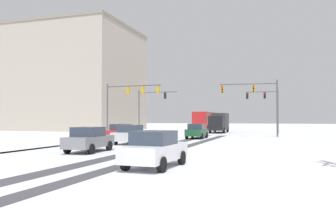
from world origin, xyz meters
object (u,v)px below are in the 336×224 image
at_px(car_red_second, 121,132).
at_px(box_truck_delivery, 219,122).
at_px(traffic_signal_near_left, 128,97).
at_px(car_dark_green_lead, 197,131).
at_px(office_building_far_left_block, 78,80).
at_px(traffic_signal_near_right, 256,96).
at_px(car_grey_fourth, 89,139).
at_px(bus_oncoming, 205,120).
at_px(traffic_signal_far_left, 149,104).
at_px(car_white_fifth, 155,149).
at_px(traffic_signal_far_right, 267,102).
at_px(car_silver_third, 131,134).

distance_m(car_red_second, box_truck_delivery, 22.29).
xyz_separation_m(traffic_signal_near_left, car_dark_green_lead, (8.86, -1.58, -4.01)).
distance_m(box_truck_delivery, office_building_far_left_block, 30.25).
distance_m(traffic_signal_near_right, car_grey_fourth, 22.73).
xyz_separation_m(bus_oncoming, office_building_far_left_block, (-23.98, -5.80, 7.78)).
distance_m(traffic_signal_far_left, car_white_fifth, 36.58).
xyz_separation_m(box_truck_delivery, office_building_far_left_block, (-28.63, 5.41, 8.14)).
height_order(traffic_signal_near_left, bus_oncoming, traffic_signal_near_left).
bearing_deg(traffic_signal_far_right, traffic_signal_near_left, -137.76).
bearing_deg(bus_oncoming, office_building_far_left_block, -166.40).
xyz_separation_m(traffic_signal_far_left, car_grey_fourth, (6.97, -28.60, -3.61)).
bearing_deg(traffic_signal_far_right, box_truck_delivery, 175.82).
relative_size(traffic_signal_near_left, car_red_second, 1.75).
height_order(car_red_second, bus_oncoming, bus_oncoming).
distance_m(traffic_signal_far_left, car_silver_third, 22.56).
relative_size(box_truck_delivery, office_building_far_left_block, 0.35).
bearing_deg(office_building_far_left_block, traffic_signal_near_right, -27.38).
relative_size(car_dark_green_lead, bus_oncoming, 0.37).
relative_size(car_red_second, box_truck_delivery, 0.56).
distance_m(traffic_signal_far_left, traffic_signal_far_right, 17.30).
distance_m(car_grey_fourth, car_white_fifth, 8.32).
relative_size(car_silver_third, box_truck_delivery, 0.56).
distance_m(car_silver_third, box_truck_delivery, 26.04).
bearing_deg(car_grey_fourth, traffic_signal_near_right, 65.77).
relative_size(car_dark_green_lead, box_truck_delivery, 0.55).
xyz_separation_m(car_dark_green_lead, box_truck_delivery, (-0.33, 16.26, 0.82)).
height_order(traffic_signal_far_left, bus_oncoming, traffic_signal_far_left).
bearing_deg(car_red_second, car_dark_green_lead, 38.22).
distance_m(traffic_signal_near_right, car_silver_third, 16.68).
height_order(traffic_signal_near_right, car_grey_fourth, traffic_signal_near_right).
height_order(traffic_signal_far_left, car_red_second, traffic_signal_far_left).
bearing_deg(car_white_fifth, car_silver_third, 118.60).
height_order(traffic_signal_far_right, car_dark_green_lead, traffic_signal_far_right).
bearing_deg(box_truck_delivery, traffic_signal_far_right, -4.18).
xyz_separation_m(traffic_signal_far_right, bus_oncoming, (-11.71, 11.73, -2.59)).
bearing_deg(car_grey_fourth, traffic_signal_far_left, 103.69).
relative_size(traffic_signal_far_left, car_red_second, 1.57).
bearing_deg(car_grey_fourth, car_dark_green_lead, 79.54).
height_order(car_grey_fourth, bus_oncoming, bus_oncoming).
distance_m(traffic_signal_far_left, car_grey_fourth, 29.66).
bearing_deg(office_building_far_left_block, traffic_signal_far_left, -27.87).
xyz_separation_m(car_silver_third, office_building_far_left_block, (-25.46, 31.25, 8.96)).
bearing_deg(car_white_fifth, bus_oncoming, 99.53).
bearing_deg(traffic_signal_far_right, car_dark_green_lead, -113.16).
relative_size(traffic_signal_far_right, car_dark_green_lead, 1.58).
relative_size(traffic_signal_far_right, car_silver_third, 1.56).
bearing_deg(traffic_signal_far_right, bus_oncoming, 134.95).
relative_size(traffic_signal_near_right, bus_oncoming, 0.59).
xyz_separation_m(car_silver_third, car_white_fifth, (6.84, -12.55, 0.00)).
xyz_separation_m(car_grey_fourth, car_white_fifth, (6.47, -5.23, 0.00)).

